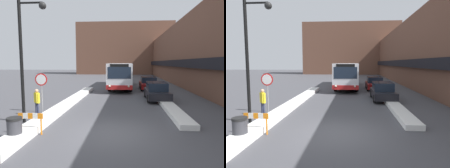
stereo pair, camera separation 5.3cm
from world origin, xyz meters
The scene contains 13 objects.
ground_plane centered at (0.00, 0.00, 0.00)m, with size 160.00×160.00×0.00m, color #47474C.
building_row_right centered at (9.97, 24.00, 4.35)m, with size 5.50×60.00×8.73m.
building_backdrop_far centered at (0.00, 48.71, 6.96)m, with size 26.00×8.00×13.91m.
snow_bank_left centered at (-3.60, 5.56, 0.15)m, with size 0.90×16.93×0.30m.
snow_bank_right centered at (3.60, 6.41, 0.14)m, with size 0.90×11.64×0.27m.
city_bus centered at (-0.04, 16.88, 1.68)m, with size 2.63×12.26×3.03m.
parked_car_front centered at (3.20, 8.34, 0.74)m, with size 1.81×4.22×1.49m.
parked_car_middle centered at (3.20, 15.04, 0.73)m, with size 1.93×4.47×1.47m.
stop_sign centered at (-4.57, 3.41, 1.79)m, with size 0.76×0.08×2.46m.
street_lamp centered at (-4.35, 1.31, 3.84)m, with size 1.46×0.36×6.18m.
pedestrian centered at (-4.52, 2.61, 0.96)m, with size 0.44×0.44×1.59m.
trash_bin centered at (-3.73, -1.10, 0.48)m, with size 0.59×0.59×0.95m.
construction_barricade centered at (-3.44, -0.36, 0.67)m, with size 1.10×0.06×0.94m.
Camera 1 is at (0.71, -8.48, 3.10)m, focal length 32.00 mm.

